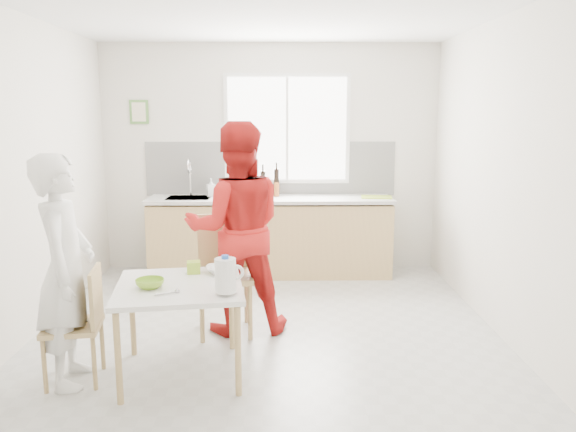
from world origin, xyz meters
name	(u,v)px	position (x,y,z in m)	size (l,w,h in m)	color
ground	(267,338)	(0.00, 0.00, 0.00)	(4.50, 4.50, 0.00)	#B7B7B2
room_shell	(266,144)	(0.00, 0.00, 1.64)	(4.50, 4.50, 4.50)	silver
window	(287,129)	(0.20, 2.23, 1.70)	(1.50, 0.06, 1.30)	white
backsplash	(271,169)	(0.00, 2.24, 1.23)	(3.00, 0.02, 0.65)	white
picture_frame	(139,112)	(-1.55, 2.23, 1.90)	(0.22, 0.03, 0.28)	#54883E
kitchen_counter	(270,239)	(0.00, 1.95, 0.42)	(2.84, 0.64, 1.37)	tan
dining_table	(180,294)	(-0.61, -0.65, 0.61)	(1.00, 1.00, 0.68)	white
chair_left	(81,320)	(-1.29, -0.74, 0.45)	(0.43, 0.43, 0.82)	tan
chair_far	(224,268)	(-0.38, 0.22, 0.56)	(0.53, 0.53, 1.01)	tan
person_white	(65,271)	(-1.37, -0.76, 0.82)	(0.59, 0.39, 1.63)	white
person_red	(236,229)	(-0.26, 0.20, 0.91)	(0.89, 0.69, 1.82)	red
bowl_green	(150,283)	(-0.80, -0.73, 0.71)	(0.20, 0.20, 0.06)	#82B82A
bowl_white	(220,270)	(-0.35, -0.36, 0.71)	(0.22, 0.22, 0.05)	white
milk_jug	(226,275)	(-0.25, -0.88, 0.82)	(0.20, 0.14, 0.25)	white
green_box	(194,267)	(-0.55, -0.36, 0.73)	(0.10, 0.10, 0.09)	#9ECB2E
spoon	(166,293)	(-0.66, -0.88, 0.69)	(0.01, 0.01, 0.16)	#A5A5AA
cutting_board	(376,197)	(1.24, 1.92, 0.93)	(0.35, 0.25, 0.01)	#A2C22C
wine_bottle_a	(276,182)	(0.07, 2.11, 1.08)	(0.07, 0.07, 0.32)	black
wine_bottle_b	(263,184)	(-0.09, 2.04, 1.07)	(0.07, 0.07, 0.30)	black
jar_amber	(277,190)	(0.07, 2.02, 1.00)	(0.06, 0.06, 0.16)	brown
soap_bottle	(211,187)	(-0.70, 2.04, 1.03)	(0.10, 0.10, 0.21)	#999999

